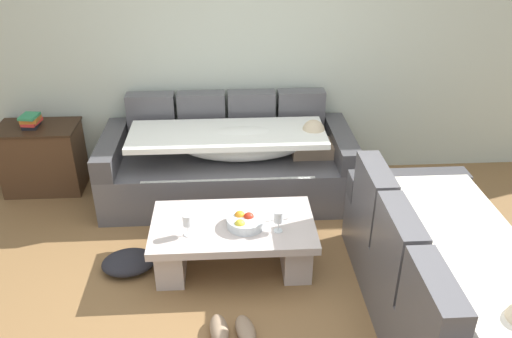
{
  "coord_description": "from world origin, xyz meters",
  "views": [
    {
      "loc": [
        -0.11,
        -2.55,
        2.54
      ],
      "look_at": [
        0.11,
        1.09,
        0.55
      ],
      "focal_mm": 36.33,
      "sensor_mm": 36.0,
      "label": 1
    }
  ],
  "objects_px": {
    "wine_glass_near_left": "(187,221)",
    "side_cabinet": "(43,158)",
    "wine_glass_near_right": "(278,217)",
    "couch_along_wall": "(231,163)",
    "crumpled_garment": "(129,262)",
    "coffee_table": "(233,239)",
    "open_magazine": "(267,213)",
    "couch_near_window": "(448,286)",
    "book_stack_on_cabinet": "(31,121)",
    "pair_of_shoes": "(232,330)",
    "fruit_bowl": "(245,221)"
  },
  "relations": [
    {
      "from": "couch_along_wall",
      "to": "wine_glass_near_right",
      "type": "bearing_deg",
      "value": -74.73
    },
    {
      "from": "couch_along_wall",
      "to": "side_cabinet",
      "type": "height_order",
      "value": "couch_along_wall"
    },
    {
      "from": "fruit_bowl",
      "to": "wine_glass_near_right",
      "type": "height_order",
      "value": "wine_glass_near_right"
    },
    {
      "from": "wine_glass_near_left",
      "to": "fruit_bowl",
      "type": "bearing_deg",
      "value": 12.17
    },
    {
      "from": "couch_near_window",
      "to": "wine_glass_near_left",
      "type": "xyz_separation_m",
      "value": [
        -1.66,
        0.59,
        0.16
      ]
    },
    {
      "from": "open_magazine",
      "to": "pair_of_shoes",
      "type": "height_order",
      "value": "open_magazine"
    },
    {
      "from": "open_magazine",
      "to": "book_stack_on_cabinet",
      "type": "relative_size",
      "value": 1.34
    },
    {
      "from": "coffee_table",
      "to": "couch_near_window",
      "type": "bearing_deg",
      "value": -27.94
    },
    {
      "from": "coffee_table",
      "to": "fruit_bowl",
      "type": "height_order",
      "value": "fruit_bowl"
    },
    {
      "from": "coffee_table",
      "to": "crumpled_garment",
      "type": "height_order",
      "value": "coffee_table"
    },
    {
      "from": "wine_glass_near_left",
      "to": "side_cabinet",
      "type": "relative_size",
      "value": 0.23
    },
    {
      "from": "coffee_table",
      "to": "crumpled_garment",
      "type": "distance_m",
      "value": 0.81
    },
    {
      "from": "coffee_table",
      "to": "open_magazine",
      "type": "bearing_deg",
      "value": 22.63
    },
    {
      "from": "couch_along_wall",
      "to": "couch_near_window",
      "type": "bearing_deg",
      "value": -52.59
    },
    {
      "from": "pair_of_shoes",
      "to": "couch_near_window",
      "type": "bearing_deg",
      "value": 0.36
    },
    {
      "from": "fruit_bowl",
      "to": "crumpled_garment",
      "type": "relative_size",
      "value": 0.7
    },
    {
      "from": "wine_glass_near_left",
      "to": "couch_along_wall",
      "type": "bearing_deg",
      "value": 74.42
    },
    {
      "from": "fruit_bowl",
      "to": "open_magazine",
      "type": "distance_m",
      "value": 0.23
    },
    {
      "from": "couch_along_wall",
      "to": "crumpled_garment",
      "type": "distance_m",
      "value": 1.34
    },
    {
      "from": "open_magazine",
      "to": "book_stack_on_cabinet",
      "type": "distance_m",
      "value": 2.37
    },
    {
      "from": "couch_along_wall",
      "to": "open_magazine",
      "type": "distance_m",
      "value": 0.96
    },
    {
      "from": "fruit_bowl",
      "to": "open_magazine",
      "type": "height_order",
      "value": "fruit_bowl"
    },
    {
      "from": "couch_along_wall",
      "to": "wine_glass_near_right",
      "type": "xyz_separation_m",
      "value": [
        0.31,
        -1.15,
        0.16
      ]
    },
    {
      "from": "couch_along_wall",
      "to": "wine_glass_near_left",
      "type": "relative_size",
      "value": 13.44
    },
    {
      "from": "wine_glass_near_left",
      "to": "crumpled_garment",
      "type": "distance_m",
      "value": 0.66
    },
    {
      "from": "coffee_table",
      "to": "wine_glass_near_left",
      "type": "bearing_deg",
      "value": -158.28
    },
    {
      "from": "wine_glass_near_right",
      "to": "side_cabinet",
      "type": "relative_size",
      "value": 0.23
    },
    {
      "from": "coffee_table",
      "to": "side_cabinet",
      "type": "xyz_separation_m",
      "value": [
        -1.75,
        1.26,
        0.08
      ]
    },
    {
      "from": "book_stack_on_cabinet",
      "to": "wine_glass_near_left",
      "type": "bearing_deg",
      "value": -43.31
    },
    {
      "from": "fruit_bowl",
      "to": "book_stack_on_cabinet",
      "type": "xyz_separation_m",
      "value": [
        -1.87,
        1.3,
        0.28
      ]
    },
    {
      "from": "open_magazine",
      "to": "wine_glass_near_right",
      "type": "bearing_deg",
      "value": -84.11
    },
    {
      "from": "couch_near_window",
      "to": "fruit_bowl",
      "type": "distance_m",
      "value": 1.43
    },
    {
      "from": "couch_along_wall",
      "to": "pair_of_shoes",
      "type": "bearing_deg",
      "value": -91.01
    },
    {
      "from": "couch_near_window",
      "to": "crumpled_garment",
      "type": "relative_size",
      "value": 5.1
    },
    {
      "from": "couch_along_wall",
      "to": "side_cabinet",
      "type": "relative_size",
      "value": 3.1
    },
    {
      "from": "wine_glass_near_right",
      "to": "pair_of_shoes",
      "type": "relative_size",
      "value": 0.49
    },
    {
      "from": "side_cabinet",
      "to": "crumpled_garment",
      "type": "bearing_deg",
      "value": -52.87
    },
    {
      "from": "fruit_bowl",
      "to": "book_stack_on_cabinet",
      "type": "distance_m",
      "value": 2.29
    },
    {
      "from": "fruit_bowl",
      "to": "wine_glass_near_left",
      "type": "bearing_deg",
      "value": -167.83
    },
    {
      "from": "coffee_table",
      "to": "wine_glass_near_right",
      "type": "distance_m",
      "value": 0.43
    },
    {
      "from": "couch_near_window",
      "to": "coffee_table",
      "type": "relative_size",
      "value": 1.7
    },
    {
      "from": "pair_of_shoes",
      "to": "crumpled_garment",
      "type": "distance_m",
      "value": 1.05
    },
    {
      "from": "book_stack_on_cabinet",
      "to": "pair_of_shoes",
      "type": "xyz_separation_m",
      "value": [
        1.76,
        -1.98,
        -0.66
      ]
    },
    {
      "from": "couch_along_wall",
      "to": "wine_glass_near_right",
      "type": "distance_m",
      "value": 1.21
    },
    {
      "from": "couch_near_window",
      "to": "book_stack_on_cabinet",
      "type": "xyz_separation_m",
      "value": [
        -3.13,
        1.97,
        0.36
      ]
    },
    {
      "from": "wine_glass_near_right",
      "to": "side_cabinet",
      "type": "xyz_separation_m",
      "value": [
        -2.07,
        1.38,
        -0.17
      ]
    },
    {
      "from": "wine_glass_near_right",
      "to": "couch_near_window",
      "type": "bearing_deg",
      "value": -30.19
    },
    {
      "from": "couch_near_window",
      "to": "wine_glass_near_left",
      "type": "height_order",
      "value": "couch_near_window"
    },
    {
      "from": "couch_near_window",
      "to": "wine_glass_near_right",
      "type": "distance_m",
      "value": 1.19
    },
    {
      "from": "coffee_table",
      "to": "side_cabinet",
      "type": "relative_size",
      "value": 1.67
    }
  ]
}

